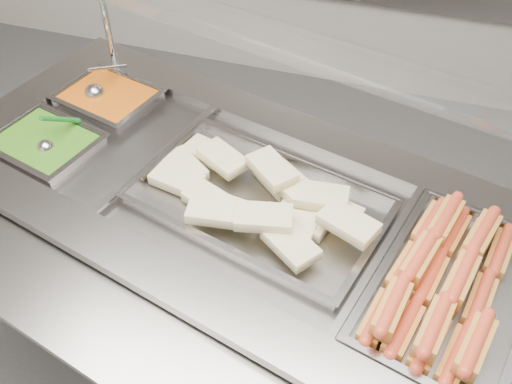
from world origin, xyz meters
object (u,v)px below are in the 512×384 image
(sneeze_guard, at_px, (284,44))
(pan_wraps, at_px, (259,205))
(pan_hotdogs, at_px, (451,297))
(steam_counter, at_px, (244,284))
(ladle, at_px, (96,92))
(serving_spoon, at_px, (49,143))

(sneeze_guard, bearing_deg, pan_wraps, -89.58)
(sneeze_guard, height_order, pan_wraps, sneeze_guard)
(pan_hotdogs, relative_size, pan_wraps, 0.81)
(steam_counter, relative_size, pan_hotdogs, 3.28)
(steam_counter, relative_size, sneeze_guard, 1.22)
(sneeze_guard, xyz_separation_m, pan_wraps, (0.00, -0.24, -0.41))
(ladle, relative_size, serving_spoon, 1.12)
(pan_hotdogs, bearing_deg, steam_counter, 165.07)
(sneeze_guard, distance_m, serving_spoon, 0.85)
(steam_counter, bearing_deg, pan_wraps, -14.93)
(pan_wraps, height_order, serving_spoon, serving_spoon)
(pan_hotdogs, xyz_separation_m, ladle, (-1.30, 0.49, 0.05))
(pan_hotdogs, relative_size, ladle, 3.16)
(sneeze_guard, distance_m, ladle, 0.82)
(steam_counter, height_order, serving_spoon, serving_spoon)
(ladle, bearing_deg, steam_counter, -25.73)
(ladle, xyz_separation_m, serving_spoon, (-0.00, -0.31, 0.00))
(pan_hotdogs, height_order, serving_spoon, serving_spoon)
(pan_wraps, distance_m, serving_spoon, 0.73)
(ladle, bearing_deg, pan_hotdogs, -20.63)
(ladle, bearing_deg, sneeze_guard, -7.61)
(ladle, bearing_deg, pan_wraps, -24.88)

